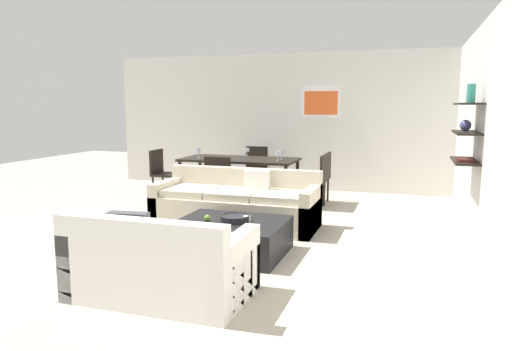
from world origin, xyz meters
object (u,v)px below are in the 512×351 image
object	(u,v)px
dining_chair_right_far	(321,174)
wine_glass_head	(247,150)
decorative_bowl	(235,218)
dining_chair_head	(255,166)
wine_glass_left_near	(198,150)
dining_chair_left_near	(162,170)
candle_jar	(247,219)
dining_chair_right_near	(316,178)
loveseat_white	(160,264)
coffee_table	(231,237)
sofa_beige	(237,205)
wine_glass_right_far	(281,152)
wine_glass_right_near	(278,154)
dining_table	(239,162)
dining_chair_foot	(220,179)
apple_on_coffee_table	(207,218)

from	to	relation	value
dining_chair_right_far	wine_glass_head	bearing A→B (deg)	171.87
decorative_bowl	dining_chair_head	bearing A→B (deg)	104.94
wine_glass_left_near	dining_chair_left_near	bearing A→B (deg)	-171.98
candle_jar	dining_chair_right_near	world-z (taller)	dining_chair_right_near
loveseat_white	coffee_table	distance (m)	1.34
dining_chair_left_near	wine_glass_left_near	distance (m)	0.79
dining_chair_head	candle_jar	bearing A→B (deg)	-73.13
dining_chair_head	dining_chair_left_near	world-z (taller)	same
candle_jar	wine_glass_head	distance (m)	3.55
coffee_table	dining_chair_right_near	distance (m)	2.78
wine_glass_head	sofa_beige	bearing A→B (deg)	-74.62
wine_glass_right_far	wine_glass_right_near	bearing A→B (deg)	-90.00
dining_chair_right_near	wine_glass_head	distance (m)	1.60
decorative_bowl	dining_table	distance (m)	3.12
sofa_beige	coffee_table	bearing A→B (deg)	-72.77
decorative_bowl	wine_glass_right_far	xyz separation A→B (m)	(-0.28, 3.05, 0.45)
coffee_table	dining_chair_head	world-z (taller)	dining_chair_head
dining_chair_right_far	wine_glass_right_far	bearing A→B (deg)	-171.98
coffee_table	decorative_bowl	distance (m)	0.24
decorative_bowl	dining_chair_left_near	size ratio (longest dim) A/B	0.38
loveseat_white	wine_glass_head	distance (m)	4.78
wine_glass_right_far	dining_chair_head	bearing A→B (deg)	133.81
decorative_bowl	dining_chair_foot	bearing A→B (deg)	116.46
coffee_table	dining_chair_foot	xyz separation A→B (m)	(-0.97, 2.05, 0.31)
apple_on_coffee_table	wine_glass_right_near	bearing A→B (deg)	89.49
dining_table	dining_chair_right_near	distance (m)	1.45
candle_jar	dining_chair_foot	size ratio (longest dim) A/B	0.10
apple_on_coffee_table	wine_glass_left_near	size ratio (longest dim) A/B	0.40
loveseat_white	coffee_table	xyz separation A→B (m)	(0.15, 1.33, -0.10)
dining_chair_left_near	candle_jar	bearing A→B (deg)	-46.26
candle_jar	dining_chair_foot	distance (m)	2.33
coffee_table	wine_glass_left_near	xyz separation A→B (m)	(-1.70, 2.82, 0.69)
loveseat_white	sofa_beige	bearing A→B (deg)	95.01
dining_chair_foot	wine_glass_right_near	size ratio (longest dim) A/B	5.29
dining_chair_foot	candle_jar	bearing A→B (deg)	-60.35
dining_chair_head	dining_chair_foot	xyz separation A→B (m)	(0.00, -1.77, 0.00)
coffee_table	wine_glass_head	distance (m)	3.56
coffee_table	dining_chair_foot	bearing A→B (deg)	115.22
loveseat_white	candle_jar	world-z (taller)	loveseat_white
wine_glass_left_near	wine_glass_right_near	world-z (taller)	wine_glass_left_near
candle_jar	apple_on_coffee_table	size ratio (longest dim) A/B	1.19
decorative_bowl	wine_glass_head	distance (m)	3.53
dining_chair_foot	dining_chair_right_near	xyz separation A→B (m)	(1.43, 0.67, 0.00)
candle_jar	dining_chair_foot	xyz separation A→B (m)	(-1.15, 2.02, 0.09)
coffee_table	dining_table	bearing A→B (deg)	108.20
decorative_bowl	dining_chair_foot	distance (m)	2.29
decorative_bowl	dining_chair_right_far	xyz separation A→B (m)	(0.41, 3.15, 0.08)
dining_chair_head	dining_chair_left_near	size ratio (longest dim) A/B	1.00
dining_chair_right_far	dining_chair_foot	xyz separation A→B (m)	(-1.43, -1.10, 0.00)
wine_glass_left_near	wine_glass_right_near	bearing A→B (deg)	0.00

